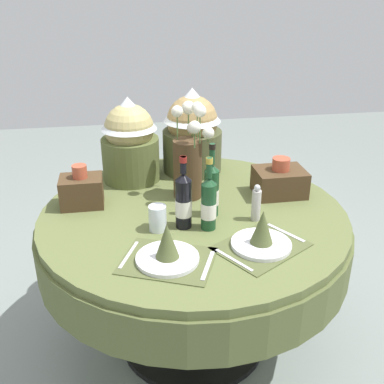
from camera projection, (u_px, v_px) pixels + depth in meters
The scene contains 14 objects.
ground at pixel (193, 337), 2.41m from camera, with size 8.00×8.00×0.00m, color gray.
dining_table at pixel (193, 238), 2.15m from camera, with size 1.43×1.43×0.75m.
place_setting_left at pixel (167, 250), 1.70m from camera, with size 0.41×0.37×0.16m.
place_setting_right at pixel (262, 236), 1.79m from camera, with size 0.43×0.40×0.16m.
flower_vase at pixel (189, 159), 2.15m from camera, with size 0.19×0.27×0.46m.
wine_bottle_left at pixel (209, 203), 1.90m from camera, with size 0.07×0.07×0.32m.
wine_bottle_centre at pixel (184, 201), 1.91m from camera, with size 0.07×0.07×0.32m.
wine_bottle_right at pixel (211, 190), 2.00m from camera, with size 0.07×0.07×0.34m.
tumbler_near_left at pixel (158, 218), 1.91m from camera, with size 0.08×0.08×0.11m, color silver.
pepper_mill at pixel (256, 204), 1.98m from camera, with size 0.04×0.04×0.17m.
gift_tub_back_left at pixel (130, 137), 2.33m from camera, with size 0.30×0.30×0.44m.
gift_tub_back_centre at pixel (192, 128), 2.44m from camera, with size 0.32×0.32×0.46m.
woven_basket_side_left at pixel (82, 190), 2.11m from camera, with size 0.19×0.15×0.20m.
woven_basket_side_right at pixel (280, 181), 2.23m from camera, with size 0.24×0.19×0.19m.
Camera 1 is at (-0.31, -1.83, 1.72)m, focal length 42.66 mm.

